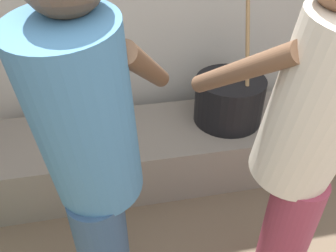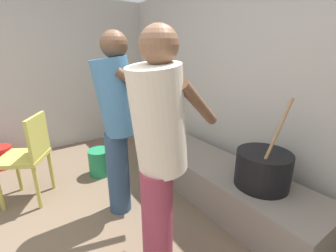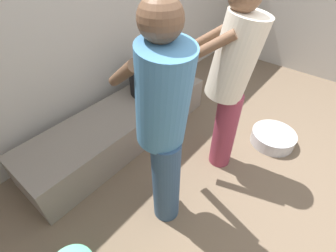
{
  "view_description": "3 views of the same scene",
  "coord_description": "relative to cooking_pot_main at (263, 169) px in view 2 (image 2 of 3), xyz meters",
  "views": [
    {
      "loc": [
        -0.5,
        0.05,
        1.67
      ],
      "look_at": [
        -0.23,
        1.43,
        0.65
      ],
      "focal_mm": 36.53,
      "sensor_mm": 36.0,
      "label": 1
    },
    {
      "loc": [
        1.2,
        0.2,
        1.45
      ],
      "look_at": [
        -0.15,
        1.13,
        0.92
      ],
      "focal_mm": 24.66,
      "sensor_mm": 36.0,
      "label": 2
    },
    {
      "loc": [
        -1.41,
        0.2,
        1.83
      ],
      "look_at": [
        -0.33,
        1.09,
        0.63
      ],
      "focal_mm": 25.91,
      "sensor_mm": 36.0,
      "label": 3
    }
  ],
  "objects": [
    {
      "name": "bucket_red_plastic",
      "position": [
        -2.51,
        -1.87,
        -0.38
      ],
      "size": [
        0.28,
        0.28,
        0.28
      ],
      "primitive_type": "cylinder",
      "color": "red",
      "rests_on": "ground_plane"
    },
    {
      "name": "cook_in_blue_shirt",
      "position": [
        -0.83,
        -0.9,
        0.4
      ],
      "size": [
        0.55,
        0.74,
        1.61
      ],
      "color": "navy",
      "rests_on": "ground_plane"
    },
    {
      "name": "cooking_pot_main",
      "position": [
        0.0,
        0.0,
        0.0
      ],
      "size": [
        0.44,
        0.44,
        0.75
      ],
      "color": "black",
      "rests_on": "hearth_ledge"
    },
    {
      "name": "block_enclosure_rear",
      "position": [
        -0.24,
        0.5,
        0.59
      ],
      "size": [
        5.56,
        0.2,
        2.21
      ],
      "primitive_type": "cube",
      "color": "#ADA8A0",
      "rests_on": "ground_plane"
    },
    {
      "name": "bucket_green_plastic",
      "position": [
        -1.61,
        -0.86,
        -0.36
      ],
      "size": [
        0.27,
        0.27,
        0.32
      ],
      "primitive_type": "cylinder",
      "color": "#1E7A4C",
      "rests_on": "ground_plane"
    },
    {
      "name": "chair_olive",
      "position": [
        -1.5,
        -1.58,
        -0.03
      ],
      "size": [
        0.54,
        0.54,
        0.88
      ],
      "color": "#B2A847",
      "rests_on": "ground_plane"
    },
    {
      "name": "hearth_ledge",
      "position": [
        -0.47,
        -0.02,
        -0.34
      ],
      "size": [
        2.09,
        0.6,
        0.37
      ],
      "primitive_type": "cube",
      "color": "slate",
      "rests_on": "ground_plane"
    },
    {
      "name": "cook_in_cream_shirt",
      "position": [
        -0.1,
        -0.95,
        0.39
      ],
      "size": [
        0.54,
        0.73,
        1.59
      ],
      "color": "#8C3347",
      "rests_on": "ground_plane"
    }
  ]
}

